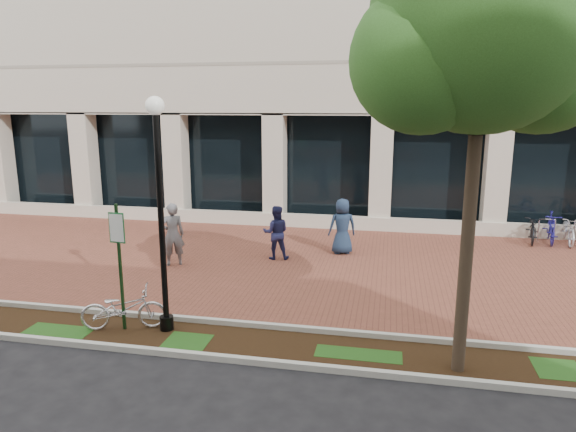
% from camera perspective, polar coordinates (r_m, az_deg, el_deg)
% --- Properties ---
extents(ground, '(120.00, 120.00, 0.00)m').
position_cam_1_polar(ground, '(15.03, 1.90, -5.35)').
color(ground, black).
rests_on(ground, ground).
extents(brick_plaza, '(40.00, 9.00, 0.01)m').
position_cam_1_polar(brick_plaza, '(15.03, 1.90, -5.33)').
color(brick_plaza, brown).
rests_on(brick_plaza, ground).
extents(planting_strip, '(40.00, 1.50, 0.01)m').
position_cam_1_polar(planting_strip, '(10.25, -3.07, -14.10)').
color(planting_strip, black).
rests_on(planting_strip, ground).
extents(curb_plaza_side, '(40.00, 0.12, 0.12)m').
position_cam_1_polar(curb_plaza_side, '(10.89, -2.08, -12.13)').
color(curb_plaza_side, '#B6B7AC').
rests_on(curb_plaza_side, ground).
extents(curb_street_side, '(40.00, 0.12, 0.12)m').
position_cam_1_polar(curb_street_side, '(9.59, -4.23, -15.75)').
color(curb_street_side, '#B6B7AC').
rests_on(curb_street_side, ground).
extents(parking_sign, '(0.34, 0.07, 2.65)m').
position_cam_1_polar(parking_sign, '(10.83, -18.28, -3.83)').
color(parking_sign, '#153A18').
rests_on(parking_sign, ground).
extents(lamppost, '(0.36, 0.36, 4.72)m').
position_cam_1_polar(lamppost, '(10.35, -14.01, 1.31)').
color(lamppost, black).
rests_on(lamppost, ground).
extents(street_tree, '(4.22, 3.51, 7.60)m').
position_cam_1_polar(street_tree, '(8.84, 21.24, 18.35)').
color(street_tree, '#433426').
rests_on(street_tree, ground).
extents(locked_bicycle, '(1.83, 1.12, 0.91)m').
position_cam_1_polar(locked_bicycle, '(11.24, -17.81, -9.75)').
color(locked_bicycle, silver).
rests_on(locked_bicycle, ground).
extents(pedestrian_left, '(0.80, 0.71, 1.83)m').
position_cam_1_polar(pedestrian_left, '(15.04, -12.70, -2.01)').
color(pedestrian_left, '#5B5B5F').
rests_on(pedestrian_left, ground).
extents(pedestrian_mid, '(0.90, 0.76, 1.62)m').
position_cam_1_polar(pedestrian_mid, '(15.31, -1.35, -1.85)').
color(pedestrian_mid, '#1E214C').
rests_on(pedestrian_mid, ground).
extents(pedestrian_right, '(0.98, 0.79, 1.74)m').
position_cam_1_polar(pedestrian_right, '(15.92, 6.05, -1.15)').
color(pedestrian_right, '#1B2C45').
rests_on(pedestrian_right, ground).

